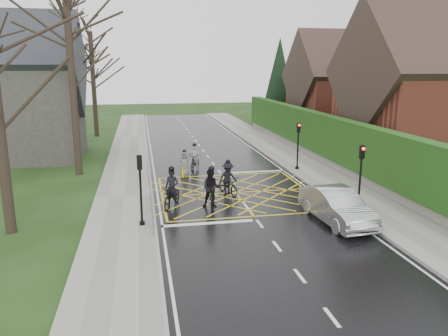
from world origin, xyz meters
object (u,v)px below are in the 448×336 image
object	(u,v)px
cyclist_front	(195,160)
cyclist_rear	(172,194)
car	(337,206)
cyclist_lead	(185,167)
cyclist_back	(212,192)
cyclist_mid	(228,182)

from	to	relation	value
cyclist_front	cyclist_rear	bearing A→B (deg)	-81.30
car	cyclist_lead	bearing A→B (deg)	116.30
cyclist_lead	car	xyz separation A→B (m)	(5.76, -9.68, 0.17)
cyclist_lead	car	world-z (taller)	cyclist_lead
cyclist_back	cyclist_lead	xyz separation A→B (m)	(-0.66, 6.56, -0.20)
cyclist_rear	cyclist_mid	bearing A→B (deg)	51.54
cyclist_front	cyclist_back	bearing A→B (deg)	-67.11
cyclist_front	cyclist_lead	world-z (taller)	cyclist_front
cyclist_rear	cyclist_lead	bearing A→B (deg)	102.25
cyclist_rear	cyclist_mid	xyz separation A→B (m)	(3.15, 1.66, 0.03)
cyclist_rear	cyclist_back	world-z (taller)	cyclist_back
cyclist_rear	cyclist_mid	size ratio (longest dim) A/B	1.07
cyclist_rear	cyclist_front	distance (m)	7.79
cyclist_back	car	size ratio (longest dim) A/B	0.47
cyclist_rear	car	world-z (taller)	cyclist_rear
cyclist_mid	car	xyz separation A→B (m)	(3.86, -5.25, 0.06)
cyclist_mid	car	bearing A→B (deg)	-71.95
cyclist_rear	car	xyz separation A→B (m)	(7.01, -3.59, 0.09)
cyclist_mid	car	distance (m)	6.51
cyclist_mid	cyclist_lead	bearing A→B (deg)	94.98
cyclist_front	car	distance (m)	12.15
cyclist_rear	car	distance (m)	7.87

